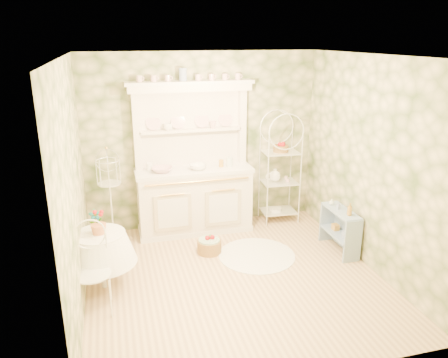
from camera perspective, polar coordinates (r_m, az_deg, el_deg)
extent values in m
plane|color=#D4B281|center=(5.66, 1.33, -12.69)|extent=(3.60, 3.60, 0.00)
plane|color=white|center=(4.86, 1.57, 15.78)|extent=(3.60, 3.60, 0.00)
plane|color=beige|center=(4.93, -19.08, -1.22)|extent=(3.60, 3.60, 0.00)
plane|color=beige|center=(5.85, 18.65, 1.79)|extent=(3.60, 3.60, 0.00)
plane|color=beige|center=(6.78, -2.82, 4.93)|extent=(3.60, 3.60, 0.00)
plane|color=beige|center=(3.53, 9.70, -8.21)|extent=(3.60, 3.60, 0.00)
cube|color=white|center=(6.53, -3.99, 2.52)|extent=(1.87, 0.61, 2.29)
cube|color=white|center=(7.05, 7.32, 1.45)|extent=(0.58, 0.43, 1.78)
cube|color=#86A0C1|center=(6.37, 14.88, -6.38)|extent=(0.35, 0.78, 0.65)
cylinder|color=white|center=(5.51, -15.62, -10.75)|extent=(0.70, 0.70, 0.60)
cube|color=white|center=(5.05, -16.78, -12.20)|extent=(0.41, 0.41, 0.83)
cube|color=white|center=(6.45, -14.64, -1.76)|extent=(0.39, 0.39, 1.54)
cylinder|color=olive|center=(6.20, -1.94, -8.63)|extent=(0.39, 0.39, 0.22)
cylinder|color=white|center=(6.17, 4.29, -9.88)|extent=(1.21, 1.21, 0.01)
imported|color=white|center=(6.44, -8.06, 0.98)|extent=(0.35, 0.35, 0.07)
imported|color=white|center=(6.51, -3.40, 1.30)|extent=(0.31, 0.31, 0.08)
imported|color=white|center=(6.52, -7.35, 6.60)|extent=(0.16, 0.16, 0.10)
imported|color=white|center=(6.64, -1.47, 6.95)|extent=(0.13, 0.13, 0.10)
imported|color=#3F7238|center=(5.32, -16.42, -5.34)|extent=(0.16, 0.13, 0.28)
imported|color=#B6832A|center=(6.08, 16.08, -3.99)|extent=(0.07, 0.07, 0.18)
imported|color=#8393BB|center=(6.26, 14.72, -3.50)|extent=(0.05, 0.05, 0.10)
imported|color=silver|center=(6.40, 13.87, -3.03)|extent=(0.08, 0.08, 0.09)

